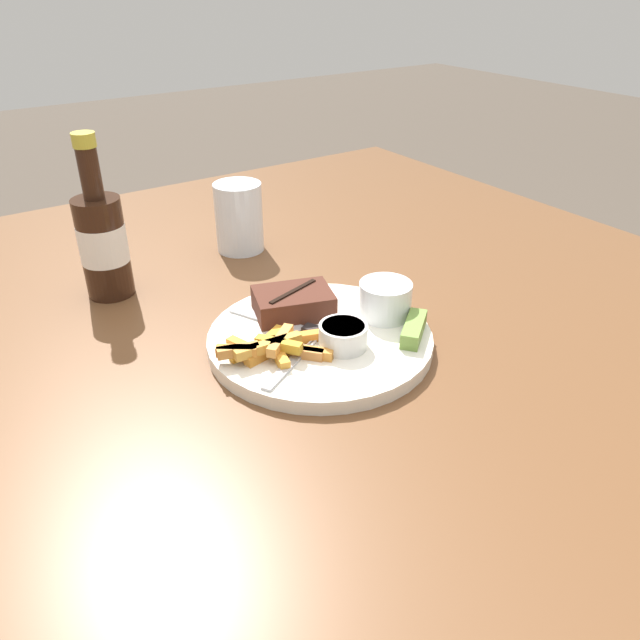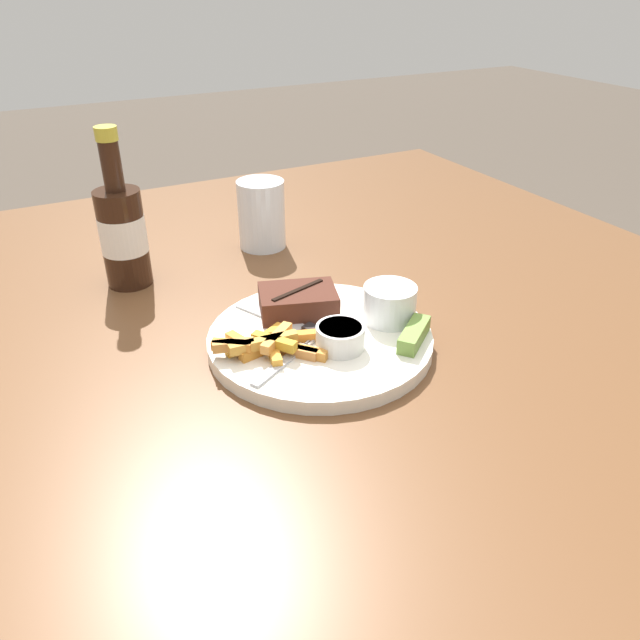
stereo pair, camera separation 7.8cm
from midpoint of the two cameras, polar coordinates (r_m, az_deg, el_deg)
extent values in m
cube|color=brown|center=(0.81, -2.76, -3.65)|extent=(1.36, 1.46, 0.04)
cylinder|color=brown|center=(1.78, 3.03, 2.08)|extent=(0.06, 0.06, 0.73)
cylinder|color=silver|center=(0.79, -2.81, -2.02)|extent=(0.28, 0.28, 0.01)
cylinder|color=white|center=(0.79, -2.82, -1.47)|extent=(0.28, 0.28, 0.00)
cube|color=#472319|center=(0.82, -5.40, 1.42)|extent=(0.12, 0.10, 0.03)
cube|color=black|center=(0.82, -5.45, 2.49)|extent=(0.08, 0.03, 0.00)
cube|color=#CB8940|center=(0.73, -10.52, -2.87)|extent=(0.05, 0.03, 0.01)
cube|color=orange|center=(0.76, -9.97, -2.57)|extent=(0.02, 0.05, 0.01)
cube|color=#C47D3E|center=(0.74, -5.59, -2.94)|extent=(0.06, 0.07, 0.01)
cube|color=orange|center=(0.75, -9.08, -2.78)|extent=(0.06, 0.01, 0.01)
cube|color=#CB7A39|center=(0.75, -8.23, -2.58)|extent=(0.06, 0.02, 0.01)
cube|color=orange|center=(0.76, -7.74, -2.11)|extent=(0.06, 0.04, 0.01)
cube|color=#C87A2E|center=(0.73, -10.75, -2.79)|extent=(0.05, 0.04, 0.01)
cube|color=gold|center=(0.74, -6.83, -3.26)|extent=(0.02, 0.06, 0.01)
cube|color=orange|center=(0.74, -4.70, -2.95)|extent=(0.06, 0.07, 0.01)
cube|color=gold|center=(0.74, -6.82, -2.33)|extent=(0.04, 0.05, 0.01)
cube|color=gold|center=(0.74, -7.81, -2.47)|extent=(0.09, 0.02, 0.01)
cube|color=#D58E41|center=(0.74, -6.65, -1.97)|extent=(0.06, 0.05, 0.01)
cube|color=orange|center=(0.77, -5.44, -1.79)|extent=(0.07, 0.03, 0.01)
cube|color=orange|center=(0.75, -7.85, -2.99)|extent=(0.06, 0.02, 0.01)
cylinder|color=white|center=(0.82, 3.28, 1.80)|extent=(0.07, 0.07, 0.05)
cylinder|color=beige|center=(0.81, 3.32, 2.90)|extent=(0.06, 0.06, 0.01)
cylinder|color=silver|center=(0.75, -0.82, -1.55)|extent=(0.06, 0.06, 0.03)
cylinder|color=#C67A4C|center=(0.75, -0.83, -0.77)|extent=(0.05, 0.05, 0.01)
cube|color=olive|center=(0.78, 5.77, -0.91)|extent=(0.07, 0.06, 0.02)
cube|color=#B7B7BC|center=(0.72, -6.08, -4.37)|extent=(0.09, 0.06, 0.00)
cube|color=#B7B7BC|center=(0.77, -3.15, -1.91)|extent=(0.03, 0.02, 0.00)
cube|color=#B7B7BC|center=(0.77, -3.44, -1.83)|extent=(0.03, 0.02, 0.00)
cube|color=#B7B7BC|center=(0.77, -3.74, -1.75)|extent=(0.03, 0.02, 0.00)
cube|color=#B7B7BC|center=(0.82, -7.62, 0.01)|extent=(0.06, 0.11, 0.00)
cube|color=black|center=(0.78, -2.80, -1.39)|extent=(0.04, 0.06, 0.01)
cylinder|color=black|center=(0.95, -21.40, 6.11)|extent=(0.07, 0.07, 0.15)
cylinder|color=silver|center=(0.95, -21.48, 6.51)|extent=(0.07, 0.07, 0.06)
cylinder|color=black|center=(0.92, -22.65, 12.23)|extent=(0.03, 0.03, 0.07)
cylinder|color=gold|center=(0.91, -23.21, 14.88)|extent=(0.03, 0.03, 0.02)
cylinder|color=silver|center=(1.06, -9.53, 9.21)|extent=(0.08, 0.08, 0.11)
camera|label=1|loc=(0.04, -92.86, -1.65)|focal=35.00mm
camera|label=2|loc=(0.04, 87.14, 1.65)|focal=35.00mm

